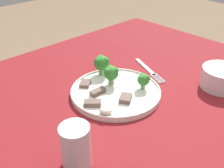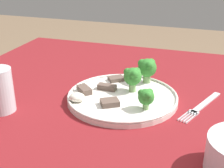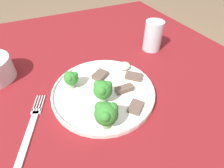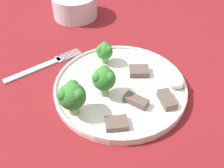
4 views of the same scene
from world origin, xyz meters
TOP-DOWN VIEW (x-y plane):
  - table at (0.00, 0.00)m, footprint 1.15×1.11m
  - dinner_plate at (0.05, -0.08)m, footprint 0.28×0.28m
  - fork at (-0.14, -0.11)m, footprint 0.09×0.19m
  - drinking_glass at (0.31, 0.06)m, footprint 0.06×0.06m
  - broccoli_floret_near_rim_left at (0.04, -0.12)m, footprint 0.05×0.05m
  - broccoli_floret_center_left at (-0.02, -0.03)m, footprint 0.04×0.04m
  - broccoli_floret_back_left at (0.01, -0.19)m, footprint 0.05×0.05m
  - meat_slice_front_slice at (0.07, -0.03)m, footprint 0.05×0.05m
  - meat_slice_middle_slice at (0.15, -0.07)m, footprint 0.05×0.05m
  - meat_slice_rear_slice at (0.10, -0.11)m, footprint 0.05×0.02m
  - meat_slice_edge_slice at (0.10, -0.18)m, footprint 0.05×0.05m
  - sauce_dollop at (0.15, -0.02)m, footprint 0.04×0.03m

SIDE VIEW (x-z plane):
  - table at x=0.00m, z-range 0.27..0.98m
  - fork at x=-0.14m, z-range 0.71..0.72m
  - dinner_plate at x=0.05m, z-range 0.71..0.73m
  - meat_slice_edge_slice at x=0.10m, z-range 0.73..0.74m
  - meat_slice_front_slice at x=0.07m, z-range 0.73..0.74m
  - meat_slice_rear_slice at x=0.10m, z-range 0.73..0.74m
  - meat_slice_middle_slice at x=0.15m, z-range 0.73..0.74m
  - sauce_dollop at x=0.15m, z-range 0.73..0.75m
  - broccoli_floret_center_left at x=-0.02m, z-range 0.73..0.78m
  - drinking_glass at x=0.31m, z-range 0.71..0.81m
  - broccoli_floret_near_rim_left at x=0.04m, z-range 0.74..0.80m
  - broccoli_floret_back_left at x=0.01m, z-range 0.74..0.80m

